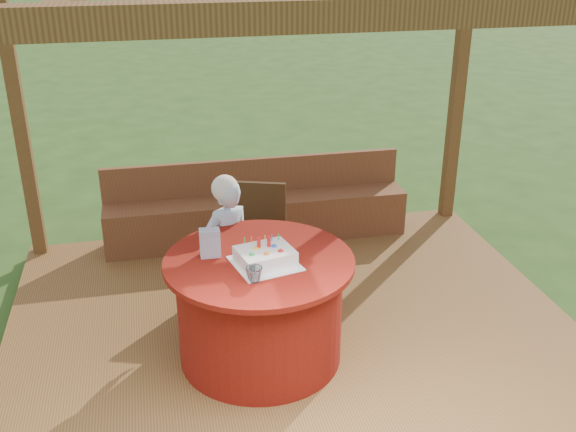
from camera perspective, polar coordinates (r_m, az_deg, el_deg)
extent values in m
plane|color=#244416|center=(5.48, 0.56, -10.65)|extent=(60.00, 60.00, 0.00)
cube|color=brown|center=(5.45, 0.57, -10.13)|extent=(4.50, 4.00, 0.12)
cube|color=brown|center=(6.60, -21.75, 7.37)|extent=(0.12, 0.12, 2.60)
cube|color=brown|center=(7.22, 14.11, 9.66)|extent=(0.12, 0.12, 2.60)
cube|color=brown|center=(2.74, 9.90, 16.63)|extent=(4.50, 0.14, 0.12)
cube|color=brown|center=(6.78, -2.60, -0.21)|extent=(3.00, 0.42, 0.45)
cube|color=brown|center=(6.79, -2.92, 3.48)|extent=(3.00, 0.06, 0.35)
cylinder|color=maroon|center=(4.93, -2.38, -8.04)|extent=(1.18, 1.18, 0.77)
cylinder|color=maroon|center=(4.73, -2.47, -3.87)|extent=(1.35, 1.35, 0.04)
cube|color=#382612|center=(5.81, -2.65, -2.02)|extent=(0.58, 0.58, 0.05)
cylinder|color=#382612|center=(5.78, -4.67, -4.74)|extent=(0.04, 0.04, 0.45)
cylinder|color=#382612|center=(5.73, -1.08, -4.95)|extent=(0.04, 0.04, 0.45)
cylinder|color=#382612|center=(6.10, -4.03, -3.11)|extent=(0.04, 0.04, 0.45)
cylinder|color=#382612|center=(6.04, -0.63, -3.30)|extent=(0.04, 0.04, 0.45)
cube|color=#382612|center=(5.90, -2.38, 0.82)|extent=(0.44, 0.18, 0.45)
imported|color=#99C2E3|center=(5.41, -5.16, -2.72)|extent=(0.49, 0.42, 1.15)
sphere|color=white|center=(5.20, -5.37, 2.35)|extent=(0.21, 0.21, 0.21)
cube|color=white|center=(4.65, -1.94, -4.03)|extent=(0.51, 0.51, 0.01)
cube|color=white|center=(4.63, -1.95, -3.42)|extent=(0.43, 0.37, 0.11)
cylinder|color=red|center=(4.62, -2.49, -2.24)|extent=(0.03, 0.03, 0.08)
cylinder|color=red|center=(4.63, -1.63, -2.16)|extent=(0.03, 0.03, 0.08)
sphere|color=green|center=(4.53, -3.07, -3.15)|extent=(0.04, 0.04, 0.04)
sphere|color=orange|center=(4.54, -1.80, -3.09)|extent=(0.04, 0.04, 0.04)
sphere|color=red|center=(4.57, -0.62, -2.86)|extent=(0.04, 0.04, 0.04)
sphere|color=yellow|center=(4.61, -2.74, -2.66)|extent=(0.04, 0.04, 0.04)
sphere|color=blue|center=(4.64, -1.18, -2.46)|extent=(0.04, 0.04, 0.04)
cube|color=#C17DAF|center=(4.74, -6.62, -2.27)|extent=(0.14, 0.10, 0.20)
imported|color=white|center=(4.42, -2.88, -4.96)|extent=(0.12, 0.12, 0.10)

